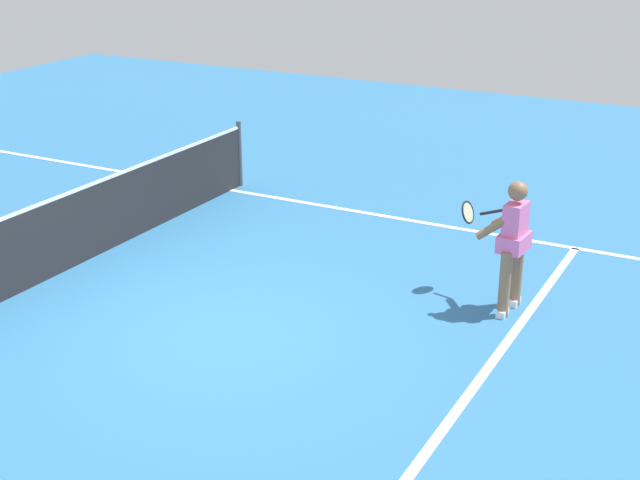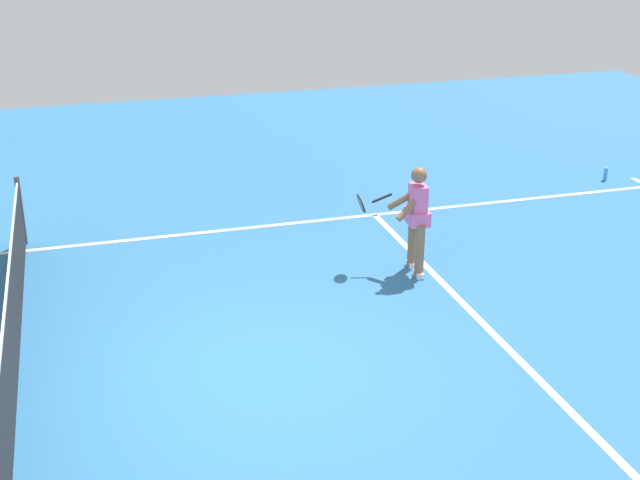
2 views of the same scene
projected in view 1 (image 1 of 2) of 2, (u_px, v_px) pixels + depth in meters
name	position (u px, v px, depth m)	size (l,w,h in m)	color
ground_plane	(217.00, 331.00, 9.96)	(27.81, 27.81, 0.00)	teal
service_line_marking	(469.00, 394.00, 8.69)	(8.72, 0.10, 0.01)	white
sideline_right_marking	(381.00, 215.00, 13.56)	(0.10, 19.39, 0.01)	white
court_net	(31.00, 247.00, 10.95)	(9.40, 0.08, 1.08)	#4C4C51
tennis_player	(512.00, 241.00, 10.18)	(0.83, 0.92, 1.55)	#8C6647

